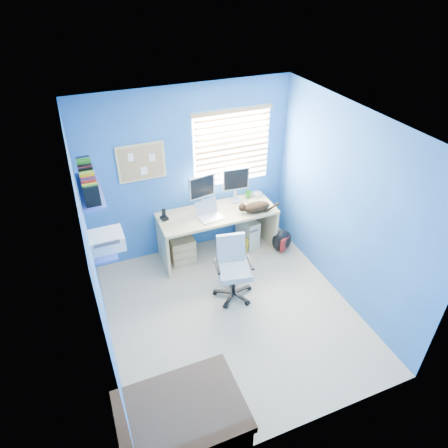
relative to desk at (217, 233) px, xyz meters
name	(u,v)px	position (x,y,z in m)	size (l,w,h in m)	color
floor	(232,314)	(-0.29, -1.26, -0.37)	(3.00, 3.20, 0.00)	#BDA98F
ceiling	(235,126)	(-0.29, -1.26, 2.13)	(3.00, 3.20, 0.00)	white
wall_back	(189,174)	(-0.29, 0.34, 0.88)	(3.00, 0.01, 2.50)	#27579E
wall_front	(312,343)	(-0.29, -2.86, 0.88)	(3.00, 0.01, 2.50)	#27579E
wall_left	(94,268)	(-1.79, -1.26, 0.88)	(0.01, 3.20, 2.50)	#27579E
wall_right	(346,208)	(1.21, -1.26, 0.88)	(0.01, 3.20, 2.50)	#27579E
desk	(217,233)	(0.00, 0.00, 0.00)	(1.71, 0.65, 0.74)	tan
laptop	(210,211)	(-0.14, -0.10, 0.48)	(0.33, 0.26, 0.22)	silver
monitor_left	(202,192)	(-0.17, 0.18, 0.64)	(0.40, 0.12, 0.54)	silver
monitor_right	(235,185)	(0.37, 0.21, 0.64)	(0.40, 0.12, 0.54)	silver
phone	(164,214)	(-0.76, 0.10, 0.45)	(0.09, 0.11, 0.17)	black
mug	(248,195)	(0.59, 0.21, 0.42)	(0.10, 0.09, 0.10)	#26831F
cd_spindle	(257,194)	(0.73, 0.19, 0.41)	(0.13, 0.13, 0.07)	silver
cat	(257,207)	(0.54, -0.19, 0.44)	(0.40, 0.21, 0.14)	black
tower_pc	(247,230)	(0.54, 0.08, -0.14)	(0.19, 0.44, 0.45)	beige
drawer_boxes	(182,250)	(-0.55, 0.02, -0.17)	(0.35, 0.28, 0.41)	tan
yellow_book	(244,245)	(0.40, -0.12, -0.25)	(0.03, 0.17, 0.24)	yellow
backpack	(282,241)	(0.93, -0.31, -0.19)	(0.31, 0.24, 0.37)	black
bed_corner	(182,425)	(-1.34, -2.55, -0.11)	(1.08, 0.77, 0.52)	#4D3826
office_chair	(233,275)	(-0.13, -0.91, -0.05)	(0.59, 0.59, 0.87)	black
window_blinds	(232,148)	(0.36, 0.31, 1.18)	(1.15, 0.05, 1.10)	white
corkboard	(141,162)	(-0.94, 0.33, 1.18)	(0.64, 0.02, 0.52)	tan
wall_shelves	(97,212)	(-1.64, -0.51, 1.06)	(0.42, 0.90, 1.05)	#3F57C6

